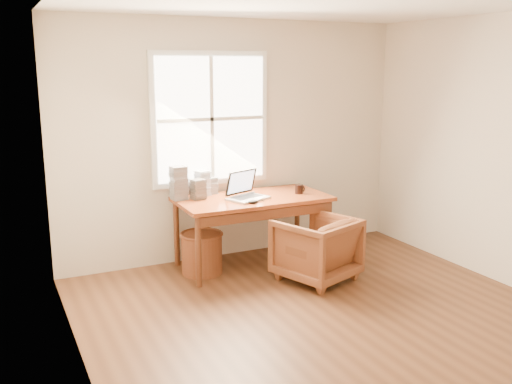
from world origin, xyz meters
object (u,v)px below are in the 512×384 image
Objects in this scene: cd_stack_a at (202,183)px; desk at (253,199)px; laptop at (248,184)px; wicker_stool at (202,254)px; coffee_mug at (299,189)px; armchair at (316,249)px.

desk is at bearing -33.26° from cd_stack_a.
wicker_stool is at bearing 150.43° from laptop.
desk is 5.99× the size of cd_stack_a.
desk is 0.53m from coffee_mug.
coffee_mug reaches higher than wicker_stool.
coffee_mug is (0.53, -0.06, 0.07)m from desk.
laptop is at bearing -45.67° from cd_stack_a.
wicker_stool is 0.90× the size of laptop.
cd_stack_a reaches higher than armchair.
armchair is at bearing -49.08° from cd_stack_a.
armchair is 0.96m from laptop.
armchair is at bearing -34.62° from wicker_stool.
laptop is 1.73× the size of cd_stack_a.
wicker_stool is at bearing -180.00° from desk.
coffee_mug is at bearing -122.95° from armchair.
coffee_mug reaches higher than armchair.
armchair is 1.70× the size of wicker_stool.
cd_stack_a reaches higher than coffee_mug.
wicker_stool is 1.56× the size of cd_stack_a.
cd_stack_a reaches higher than wicker_stool.
desk is 0.87m from armchair.
wicker_stool is 0.87m from laptop.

